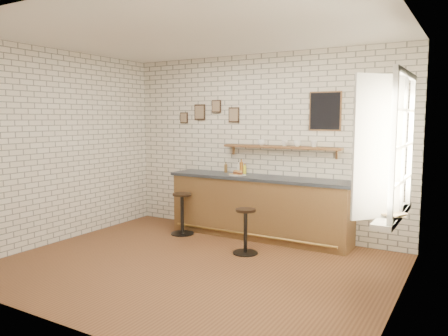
{
  "coord_description": "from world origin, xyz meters",
  "views": [
    {
      "loc": [
        3.16,
        -4.61,
        1.94
      ],
      "look_at": [
        -0.07,
        0.9,
        1.21
      ],
      "focal_mm": 35.0,
      "sensor_mm": 36.0,
      "label": 1
    }
  ],
  "objects_px": {
    "ciabatta_sandwich": "(238,172)",
    "bitters_bottle_brown": "(226,168)",
    "bar_counter": "(259,207)",
    "condiment_bottle_yellow": "(245,170)",
    "shelf_cup_a": "(261,142)",
    "shelf_cup_d": "(314,144)",
    "shelf_cup_c": "(297,144)",
    "sandwich_plate": "(238,175)",
    "book_lower": "(388,214)",
    "bar_stool_left": "(182,212)",
    "bar_stool_right": "(245,230)",
    "shelf_cup_b": "(285,143)",
    "bitters_bottle_white": "(239,168)",
    "bitters_bottle_amber": "(241,168)",
    "book_upper": "(387,213)"
  },
  "relations": [
    {
      "from": "bar_stool_right",
      "to": "book_lower",
      "type": "distance_m",
      "value": 2.24
    },
    {
      "from": "bar_stool_right",
      "to": "shelf_cup_d",
      "type": "height_order",
      "value": "shelf_cup_d"
    },
    {
      "from": "shelf_cup_b",
      "to": "bitters_bottle_brown",
      "type": "bearing_deg",
      "value": 133.15
    },
    {
      "from": "shelf_cup_d",
      "to": "shelf_cup_a",
      "type": "bearing_deg",
      "value": 168.71
    },
    {
      "from": "bar_stool_right",
      "to": "shelf_cup_c",
      "type": "distance_m",
      "value": 1.65
    },
    {
      "from": "book_lower",
      "to": "shelf_cup_d",
      "type": "bearing_deg",
      "value": 121.58
    },
    {
      "from": "bar_stool_right",
      "to": "shelf_cup_d",
      "type": "distance_m",
      "value": 1.73
    },
    {
      "from": "bitters_bottle_brown",
      "to": "bar_stool_right",
      "type": "bearing_deg",
      "value": -48.25
    },
    {
      "from": "bitters_bottle_amber",
      "to": "book_lower",
      "type": "relative_size",
      "value": 1.01
    },
    {
      "from": "bar_stool_left",
      "to": "shelf_cup_c",
      "type": "bearing_deg",
      "value": 20.8
    },
    {
      "from": "sandwich_plate",
      "to": "bitters_bottle_white",
      "type": "bearing_deg",
      "value": 114.39
    },
    {
      "from": "shelf_cup_a",
      "to": "shelf_cup_d",
      "type": "height_order",
      "value": "shelf_cup_d"
    },
    {
      "from": "bitters_bottle_amber",
      "to": "bitters_bottle_white",
      "type": "bearing_deg",
      "value": 180.0
    },
    {
      "from": "sandwich_plate",
      "to": "book_lower",
      "type": "relative_size",
      "value": 1.14
    },
    {
      "from": "condiment_bottle_yellow",
      "to": "sandwich_plate",
      "type": "bearing_deg",
      "value": -93.76
    },
    {
      "from": "shelf_cup_a",
      "to": "bar_stool_left",
      "type": "bearing_deg",
      "value": -160.56
    },
    {
      "from": "bar_counter",
      "to": "sandwich_plate",
      "type": "distance_m",
      "value": 0.63
    },
    {
      "from": "book_upper",
      "to": "bitters_bottle_brown",
      "type": "bearing_deg",
      "value": 174.65
    },
    {
      "from": "shelf_cup_d",
      "to": "book_lower",
      "type": "xyz_separation_m",
      "value": [
        1.42,
        -1.79,
        -0.61
      ]
    },
    {
      "from": "bar_stool_right",
      "to": "shelf_cup_b",
      "type": "relative_size",
      "value": 6.41
    },
    {
      "from": "sandwich_plate",
      "to": "shelf_cup_a",
      "type": "bearing_deg",
      "value": 39.61
    },
    {
      "from": "sandwich_plate",
      "to": "condiment_bottle_yellow",
      "type": "height_order",
      "value": "condiment_bottle_yellow"
    },
    {
      "from": "ciabatta_sandwich",
      "to": "book_lower",
      "type": "xyz_separation_m",
      "value": [
        2.61,
        -1.53,
        -0.11
      ]
    },
    {
      "from": "bitters_bottle_brown",
      "to": "shelf_cup_a",
      "type": "relative_size",
      "value": 1.59
    },
    {
      "from": "bitters_bottle_white",
      "to": "shelf_cup_b",
      "type": "distance_m",
      "value": 0.94
    },
    {
      "from": "ciabatta_sandwich",
      "to": "bitters_bottle_brown",
      "type": "distance_m",
      "value": 0.43
    },
    {
      "from": "bitters_bottle_brown",
      "to": "shelf_cup_c",
      "type": "distance_m",
      "value": 1.37
    },
    {
      "from": "bar_counter",
      "to": "condiment_bottle_yellow",
      "type": "relative_size",
      "value": 18.17
    },
    {
      "from": "bar_counter",
      "to": "bar_stool_right",
      "type": "distance_m",
      "value": 0.91
    },
    {
      "from": "shelf_cup_c",
      "to": "shelf_cup_d",
      "type": "bearing_deg",
      "value": -57.94
    },
    {
      "from": "bar_stool_left",
      "to": "condiment_bottle_yellow",
      "type": "bearing_deg",
      "value": 37.17
    },
    {
      "from": "bar_counter",
      "to": "bitters_bottle_white",
      "type": "height_order",
      "value": "bitters_bottle_white"
    },
    {
      "from": "ciabatta_sandwich",
      "to": "condiment_bottle_yellow",
      "type": "distance_m",
      "value": 0.23
    },
    {
      "from": "condiment_bottle_yellow",
      "to": "book_lower",
      "type": "xyz_separation_m",
      "value": [
        2.61,
        -1.76,
        -0.14
      ]
    },
    {
      "from": "ciabatta_sandwich",
      "to": "shelf_cup_b",
      "type": "distance_m",
      "value": 0.9
    },
    {
      "from": "bar_counter",
      "to": "bitters_bottle_amber",
      "type": "distance_m",
      "value": 0.75
    },
    {
      "from": "bar_stool_right",
      "to": "shelf_cup_a",
      "type": "distance_m",
      "value": 1.63
    },
    {
      "from": "shelf_cup_a",
      "to": "shelf_cup_c",
      "type": "xyz_separation_m",
      "value": [
        0.62,
        0.0,
        0.0
      ]
    },
    {
      "from": "bar_counter",
      "to": "shelf_cup_c",
      "type": "bearing_deg",
      "value": 19.51
    },
    {
      "from": "ciabatta_sandwich",
      "to": "shelf_cup_d",
      "type": "distance_m",
      "value": 1.32
    },
    {
      "from": "bar_counter",
      "to": "bar_stool_left",
      "type": "xyz_separation_m",
      "value": [
        -1.2,
        -0.47,
        -0.13
      ]
    },
    {
      "from": "condiment_bottle_yellow",
      "to": "bitters_bottle_brown",
      "type": "bearing_deg",
      "value": 180.0
    },
    {
      "from": "bar_stool_left",
      "to": "book_lower",
      "type": "height_order",
      "value": "book_lower"
    },
    {
      "from": "ciabatta_sandwich",
      "to": "bitters_bottle_brown",
      "type": "xyz_separation_m",
      "value": [
        -0.36,
        0.23,
        0.03
      ]
    },
    {
      "from": "bitters_bottle_brown",
      "to": "bitters_bottle_white",
      "type": "relative_size",
      "value": 0.89
    },
    {
      "from": "sandwich_plate",
      "to": "ciabatta_sandwich",
      "type": "xyz_separation_m",
      "value": [
        0.01,
        0.0,
        0.04
      ]
    },
    {
      "from": "shelf_cup_d",
      "to": "book_upper",
      "type": "bearing_deg",
      "value": -63.09
    },
    {
      "from": "bar_counter",
      "to": "shelf_cup_b",
      "type": "distance_m",
      "value": 1.12
    },
    {
      "from": "bar_counter",
      "to": "ciabatta_sandwich",
      "type": "distance_m",
      "value": 0.66
    },
    {
      "from": "book_upper",
      "to": "book_lower",
      "type": "bearing_deg",
      "value": 115.46
    }
  ]
}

